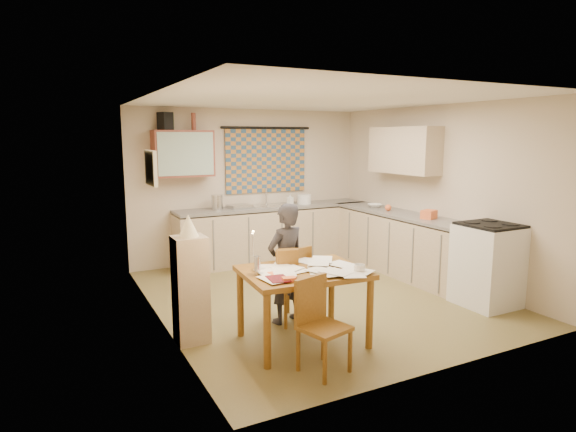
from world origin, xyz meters
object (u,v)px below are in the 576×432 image
dining_table (303,306)px  person (286,263)px  shelf_stand (191,290)px  stove (488,265)px  counter_back (274,234)px  chair_far (288,298)px  counter_right (405,245)px

dining_table → person: bearing=84.6°
dining_table → shelf_stand: bearing=156.2°
stove → counter_back: bearing=113.6°
stove → person: person is taller
dining_table → person: 0.64m
dining_table → chair_far: bearing=82.1°
stove → person: bearing=165.7°
chair_far → counter_back: bearing=-126.8°
counter_back → shelf_stand: 3.37m
counter_right → stove: bearing=-90.0°
chair_far → person: person is taller
chair_far → person: (-0.03, -0.00, 0.40)m
dining_table → stove: bearing=2.3°
person → shelf_stand: (-1.09, -0.04, -0.13)m
dining_table → chair_far: chair_far is taller
counter_right → shelf_stand: size_ratio=2.72×
counter_back → stove: (1.39, -3.18, 0.06)m
counter_right → dining_table: (-2.54, -1.46, -0.07)m
stove → chair_far: (-2.43, 0.63, -0.24)m
dining_table → chair_far: size_ratio=1.44×
counter_back → shelf_stand: shelf_stand is taller
dining_table → chair_far: (0.12, 0.56, -0.11)m
chair_far → person: 0.40m
dining_table → chair_far: 0.59m
person → shelf_stand: size_ratio=1.24×
counter_back → shelf_stand: bearing=-129.7°
chair_far → shelf_stand: bearing=-12.5°
dining_table → shelf_stand: shelf_stand is taller
counter_right → person: bearing=-160.0°
dining_table → person: person is taller
stove → chair_far: size_ratio=1.17×
counter_back → counter_right: size_ratio=1.12×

